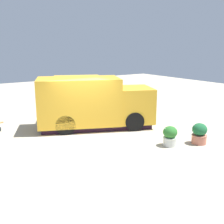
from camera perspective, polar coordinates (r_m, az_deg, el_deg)
ground_plane at (r=11.93m, az=-4.95°, el=-5.18°), size 40.00×40.00×0.00m
food_truck at (r=13.08m, az=-3.90°, el=1.62°), size 5.63×4.17×2.36m
planter_flowering_near at (r=11.56m, az=17.41°, el=-4.20°), size 0.60×0.60×0.83m
planter_flowering_far at (r=11.03m, az=11.76°, el=-4.75°), size 0.55×0.55×0.78m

